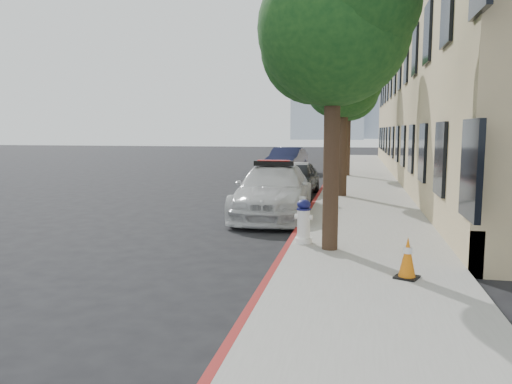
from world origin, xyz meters
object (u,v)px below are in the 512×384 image
Objects in this scene: police_car at (274,191)px; parked_car_mid at (296,178)px; traffic_cone at (407,258)px; parked_car_far at (287,161)px; fire_hydrant at (304,222)px.

parked_car_mid is (0.07, 4.55, -0.08)m from police_car.
parked_car_far is at bearing 103.19° from traffic_cone.
traffic_cone is at bearing -65.34° from police_car.
fire_hydrant is at bearing -80.21° from parked_car_mid.
parked_car_mid reaches higher than fire_hydrant.
fire_hydrant is at bearing -75.93° from parked_car_far.
parked_car_far is at bearing 101.68° from parked_car_mid.
fire_hydrant is 1.38× the size of traffic_cone.
fire_hydrant is 2.78m from traffic_cone.
fire_hydrant is at bearing -74.67° from police_car.
fire_hydrant reaches higher than traffic_cone.
police_car is 4.05m from fire_hydrant.
parked_car_far reaches higher than fire_hydrant.
traffic_cone is (3.00, -10.50, -0.18)m from parked_car_mid.
parked_car_far reaches higher than traffic_cone.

